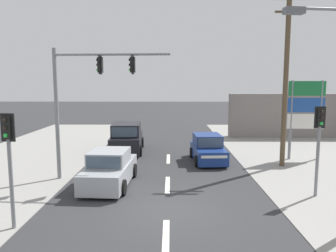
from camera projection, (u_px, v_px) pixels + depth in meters
ground_plane at (167, 211)px, 11.46m from camera, size 140.00×140.00×0.00m
lane_dash_near at (166, 237)px, 9.48m from camera, size 0.20×2.40×0.01m
lane_dash_mid at (168, 184)px, 14.44m from camera, size 0.20×2.40×0.01m
lane_dash_far at (168, 159)px, 19.39m from camera, size 0.20×2.40×0.01m
utility_pole_midground_right at (286, 76)px, 17.02m from camera, size 1.80×0.26×9.15m
traffic_signal_mast at (84, 90)px, 14.71m from camera, size 5.28×0.53×6.00m
pedestal_signal_right_kerb at (319, 136)px, 12.61m from camera, size 0.44×0.30×3.56m
pedestal_signal_left_kerb at (9, 152)px, 9.73m from camera, size 0.44×0.30×3.56m
shopping_plaza_sign at (306, 109)px, 18.87m from camera, size 2.10×0.16×4.60m
shopfront_wall_far at (302, 116)px, 27.01m from camera, size 12.00×1.00×3.60m
suv_crossing_left at (127, 138)px, 21.31m from camera, size 2.22×4.61×1.90m
hatchback_kerbside_parked at (208, 149)px, 18.70m from camera, size 1.95×3.72×1.53m
sedan_oncoming_near at (110, 169)px, 14.31m from camera, size 2.07×4.32×1.56m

